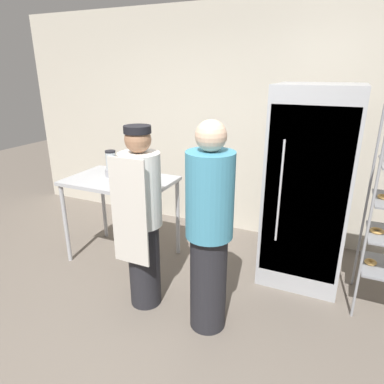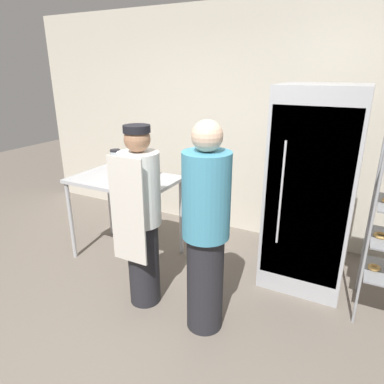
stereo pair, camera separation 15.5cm
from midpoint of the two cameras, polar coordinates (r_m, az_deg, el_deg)
ground_plane at (r=2.87m, az=-9.66°, el=-24.54°), size 14.00×14.00×0.00m
back_wall at (r=4.26m, az=7.34°, el=11.11°), size 6.40×0.12×2.73m
refrigerator at (r=3.39m, az=17.66°, el=0.69°), size 0.74×0.77×1.88m
prep_counter at (r=3.69m, az=-13.01°, el=0.52°), size 1.10×0.72×0.91m
donut_box at (r=3.62m, az=-10.65°, el=2.88°), size 0.28×0.24×0.28m
blender_pitcher at (r=3.76m, az=-14.47°, el=4.42°), size 0.14×0.14×0.28m
person_baker at (r=2.89m, az=-9.91°, el=-4.31°), size 0.34×0.36×1.59m
person_customer at (r=2.57m, az=1.16°, el=-6.44°), size 0.36×0.36×1.68m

